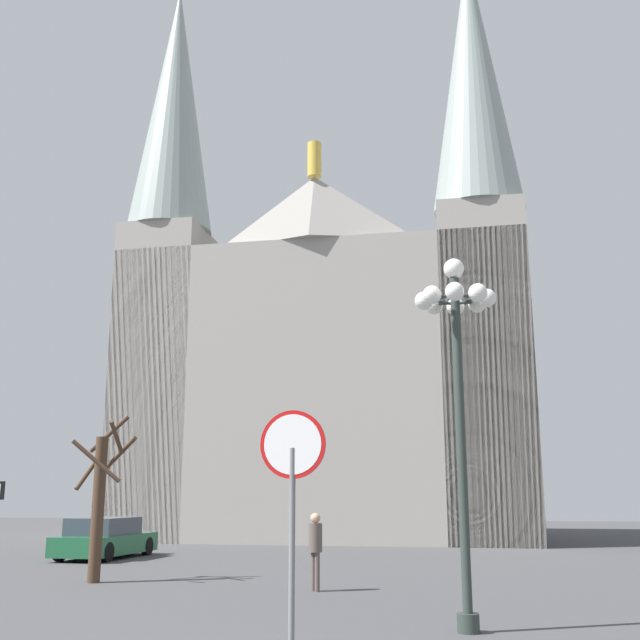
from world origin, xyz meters
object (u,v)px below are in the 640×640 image
Objects in this scene: street_lamp at (458,360)px; bare_tree at (100,498)px; parked_car_near_green at (105,539)px; pedestrian_walking at (315,543)px; cathedral at (332,363)px; stop_sign at (292,482)px.

street_lamp reaches higher than bare_tree.
street_lamp is at bearing -45.28° from parked_car_near_green.
street_lamp is 6.83m from pedestrian_walking.
parked_car_near_green is (-3.16, 7.02, -1.43)m from bare_tree.
cathedral is 21.87m from bare_tree.
pedestrian_walking reaches higher than parked_car_near_green.
cathedral is 6.80× the size of parked_car_near_green.
pedestrian_walking is at bearing -40.71° from parked_car_near_green.
bare_tree is 7.83m from parked_car_near_green.
pedestrian_walking is (-3.44, 4.82, -3.40)m from street_lamp.
stop_sign is 1.87× the size of pedestrian_walking.
cathedral reaches higher than stop_sign.
street_lamp is at bearing -54.46° from pedestrian_walking.
cathedral is 16.93m from parked_car_near_green.
stop_sign is 0.52× the size of street_lamp.
parked_car_near_green is (-12.42, 12.55, -3.81)m from street_lamp.
stop_sign is 0.77× the size of bare_tree.
street_lamp reaches higher than parked_car_near_green.
cathedral is 22.95m from pedestrian_walking.
stop_sign is 0.72× the size of parked_car_near_green.
pedestrian_walking is (8.98, -7.73, 0.41)m from parked_car_near_green.
cathedral is 30.57m from stop_sign.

